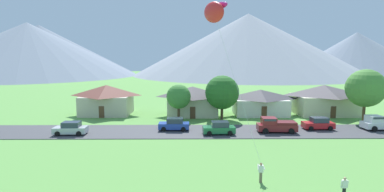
# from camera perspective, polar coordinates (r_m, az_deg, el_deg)

# --- Properties ---
(road_strip) EXTENTS (160.00, 7.69, 0.08)m
(road_strip) POSITION_cam_1_polar(r_m,az_deg,el_deg) (41.85, 1.36, -6.66)
(road_strip) COLOR #424247
(road_strip) RESTS_ON ground
(mountain_far_west_ridge) EXTENTS (106.50, 106.50, 27.87)m
(mountain_far_west_ridge) POSITION_cam_1_polar(r_m,az_deg,el_deg) (196.17, -26.68, 7.78)
(mountain_far_west_ridge) COLOR slate
(mountain_far_west_ridge) RESTS_ON ground
(mountain_far_east_ridge) EXTENTS (125.65, 125.65, 33.24)m
(mountain_far_east_ridge) POSITION_cam_1_polar(r_m,az_deg,el_deg) (172.18, 10.42, 9.50)
(mountain_far_east_ridge) COLOR #8E939E
(mountain_far_east_ridge) RESTS_ON ground
(mountain_west_ridge) EXTENTS (74.54, 74.54, 23.18)m
(mountain_west_ridge) POSITION_cam_1_polar(r_m,az_deg,el_deg) (189.59, 28.45, 7.00)
(mountain_west_ridge) COLOR gray
(mountain_west_ridge) RESTS_ON ground
(mountain_central_ridge) EXTENTS (111.14, 111.14, 27.60)m
(mountain_central_ridge) POSITION_cam_1_polar(r_m,az_deg,el_deg) (181.22, -28.40, 7.73)
(mountain_central_ridge) COLOR gray
(mountain_central_ridge) RESTS_ON ground
(house_leftmost) EXTENTS (9.16, 6.94, 5.04)m
(house_leftmost) POSITION_cam_1_polar(r_m,az_deg,el_deg) (53.00, 0.09, -0.81)
(house_leftmost) COLOR beige
(house_leftmost) RESTS_ON ground
(house_left_center) EXTENTS (9.74, 6.59, 4.44)m
(house_left_center) POSITION_cam_1_polar(r_m,az_deg,el_deg) (54.70, 12.69, -1.06)
(house_left_center) COLOR silver
(house_left_center) RESTS_ON ground
(house_right_center) EXTENTS (9.01, 7.31, 5.21)m
(house_right_center) POSITION_cam_1_polar(r_m,az_deg,el_deg) (55.87, -15.76, -0.58)
(house_right_center) COLOR beige
(house_right_center) RESTS_ON ground
(house_rightmost) EXTENTS (10.78, 8.42, 5.19)m
(house_rightmost) POSITION_cam_1_polar(r_m,az_deg,el_deg) (59.01, 23.49, -0.51)
(house_rightmost) COLOR beige
(house_rightmost) RESTS_ON ground
(tree_near_left) EXTENTS (5.50, 5.50, 7.22)m
(tree_near_left) POSITION_cam_1_polar(r_m,az_deg,el_deg) (49.24, 5.69, 0.68)
(tree_near_left) COLOR #4C3823
(tree_near_left) RESTS_ON ground
(tree_left_of_center) EXTENTS (3.89, 3.89, 5.82)m
(tree_left_of_center) POSITION_cam_1_polar(r_m,az_deg,el_deg) (48.40, -2.53, -0.13)
(tree_left_of_center) COLOR #4C3823
(tree_left_of_center) RESTS_ON ground
(tree_center) EXTENTS (5.82, 5.82, 8.33)m
(tree_center) POSITION_cam_1_polar(r_m,az_deg,el_deg) (53.51, 29.83, 1.28)
(tree_center) COLOR brown
(tree_center) RESTS_ON ground
(parked_car_red_west_end) EXTENTS (4.23, 2.13, 1.68)m
(parked_car_red_west_end) POSITION_cam_1_polar(r_m,az_deg,el_deg) (46.31, 22.65, -4.81)
(parked_car_red_west_end) COLOR red
(parked_car_red_west_end) RESTS_ON road_strip
(parked_car_blue_mid_west) EXTENTS (4.24, 2.16, 1.68)m
(parked_car_blue_mid_west) POSITION_cam_1_polar(r_m,az_deg,el_deg) (42.35, -3.36, -5.35)
(parked_car_blue_mid_west) COLOR #2847A8
(parked_car_blue_mid_west) RESTS_ON road_strip
(parked_car_silver_mid_east) EXTENTS (4.25, 2.18, 1.68)m
(parked_car_silver_mid_east) POSITION_cam_1_polar(r_m,az_deg,el_deg) (42.99, -21.84, -5.69)
(parked_car_silver_mid_east) COLOR #B7BCC1
(parked_car_silver_mid_east) RESTS_ON road_strip
(parked_car_green_east_end) EXTENTS (4.28, 2.24, 1.68)m
(parked_car_green_east_end) POSITION_cam_1_polar(r_m,az_deg,el_deg) (40.28, 5.11, -6.04)
(parked_car_green_east_end) COLOR #237042
(parked_car_green_east_end) RESTS_ON road_strip
(pickup_truck_maroon_west_side) EXTENTS (5.29, 2.51, 1.99)m
(pickup_truck_maroon_west_side) POSITION_cam_1_polar(r_m,az_deg,el_deg) (42.61, 15.46, -5.27)
(pickup_truck_maroon_west_side) COLOR maroon
(pickup_truck_maroon_west_side) RESTS_ON road_strip
(pickup_truck_white_east_side) EXTENTS (5.28, 2.50, 1.99)m
(pickup_truck_white_east_side) POSITION_cam_1_polar(r_m,az_deg,el_deg) (49.94, 31.96, -4.29)
(pickup_truck_white_east_side) COLOR white
(pickup_truck_white_east_side) RESTS_ON road_strip
(kite_flyer_with_kite) EXTENTS (5.22, 5.86, 15.13)m
(kite_flyer_with_kite) POSITION_cam_1_polar(r_m,az_deg,el_deg) (27.88, 4.35, 15.02)
(kite_flyer_with_kite) COLOR #70604C
(kite_flyer_with_kite) RESTS_ON ground
(watcher_person) EXTENTS (0.56, 0.24, 1.68)m
(watcher_person) POSITION_cam_1_polar(r_m,az_deg,el_deg) (25.29, 26.72, -15.15)
(watcher_person) COLOR black
(watcher_person) RESTS_ON ground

